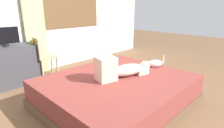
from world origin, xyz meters
name	(u,v)px	position (x,y,z in m)	size (l,w,h in m)	color
ground_plane	(130,104)	(0.00, 0.00, 0.00)	(16.00, 16.00, 0.00)	brown
back_wall_with_window	(45,6)	(0.02, 2.51, 1.45)	(6.40, 0.14, 2.90)	silver
bed	(117,91)	(-0.14, 0.16, 0.21)	(2.10, 1.83, 0.43)	brown
person_lying	(122,69)	(-0.03, 0.14, 0.54)	(0.94, 0.45, 0.34)	#CCB299
cat	(154,63)	(0.69, 0.04, 0.49)	(0.31, 0.25, 0.21)	silver
desk	(13,65)	(-0.94, 2.12, 0.37)	(0.90, 0.56, 0.74)	#38383D
tv_monitor	(5,37)	(-1.00, 2.12, 0.92)	(0.48, 0.10, 0.35)	black
cup	(32,42)	(-0.56, 2.03, 0.78)	(0.07, 0.07, 0.09)	gold
chair_by_desk	(43,55)	(-0.41, 1.95, 0.51)	(0.42, 0.42, 0.86)	tan
curtain_left	(33,15)	(-0.32, 2.40, 1.26)	(0.44, 0.06, 2.52)	#ADCC75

